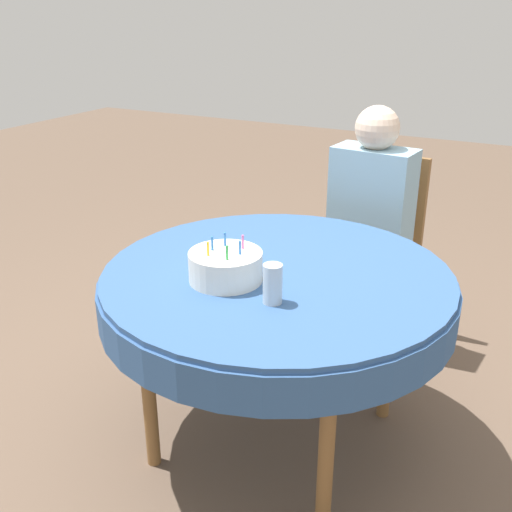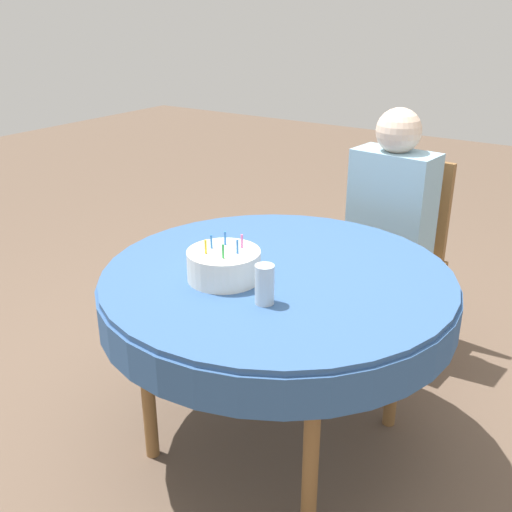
{
  "view_description": "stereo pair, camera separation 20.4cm",
  "coord_description": "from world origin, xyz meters",
  "views": [
    {
      "loc": [
        0.82,
        -1.71,
        1.58
      ],
      "look_at": [
        -0.06,
        -0.04,
        0.78
      ],
      "focal_mm": 42.0,
      "sensor_mm": 36.0,
      "label": 1
    },
    {
      "loc": [
        0.99,
        -1.61,
        1.58
      ],
      "look_at": [
        -0.06,
        -0.04,
        0.78
      ],
      "focal_mm": 42.0,
      "sensor_mm": 36.0,
      "label": 2
    }
  ],
  "objects": [
    {
      "name": "person",
      "position": [
        0.05,
        0.88,
        0.69
      ],
      "size": [
        0.39,
        0.31,
        1.17
      ],
      "rotation": [
        0.0,
        0.0,
        -0.1
      ],
      "color": "beige",
      "rests_on": "ground_plane"
    },
    {
      "name": "dining_table",
      "position": [
        0.0,
        0.0,
        0.64
      ],
      "size": [
        1.24,
        1.24,
        0.72
      ],
      "color": "#335689",
      "rests_on": "ground_plane"
    },
    {
      "name": "birthday_cake",
      "position": [
        -0.12,
        -0.15,
        0.77
      ],
      "size": [
        0.25,
        0.25,
        0.15
      ],
      "color": "white",
      "rests_on": "dining_table"
    },
    {
      "name": "chair",
      "position": [
        0.06,
        0.97,
        0.48
      ],
      "size": [
        0.47,
        0.47,
        0.91
      ],
      "rotation": [
        0.0,
        0.0,
        -0.1
      ],
      "color": "brown",
      "rests_on": "ground_plane"
    },
    {
      "name": "drinking_glass",
      "position": [
        0.09,
        -0.22,
        0.78
      ],
      "size": [
        0.06,
        0.06,
        0.13
      ],
      "color": "silver",
      "rests_on": "dining_table"
    },
    {
      "name": "ground_plane",
      "position": [
        0.0,
        0.0,
        0.0
      ],
      "size": [
        12.0,
        12.0,
        0.0
      ],
      "primitive_type": "plane",
      "color": "brown"
    }
  ]
}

